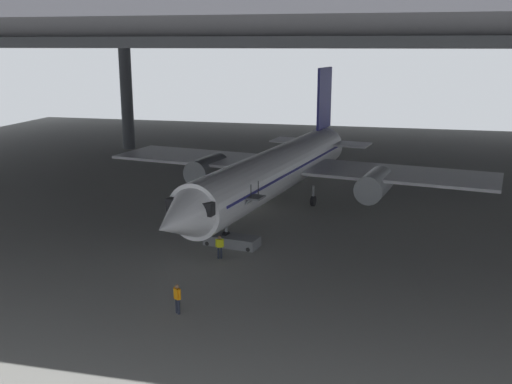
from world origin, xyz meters
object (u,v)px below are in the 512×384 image
crew_worker_near_nose (177,297)px  crew_worker_by_stairs (220,246)px  boarding_stairs (233,236)px  airplane_main (278,169)px

crew_worker_near_nose → crew_worker_by_stairs: crew_worker_near_nose is taller
crew_worker_near_nose → boarding_stairs: bearing=90.6°
boarding_stairs → crew_worker_near_nose: 10.95m
airplane_main → crew_worker_near_nose: (-1.05, -20.92, -2.51)m
airplane_main → crew_worker_by_stairs: airplane_main is taller
airplane_main → crew_worker_near_nose: 21.10m
airplane_main → crew_worker_near_nose: bearing=-92.9°
crew_worker_near_nose → airplane_main: bearing=87.1°
boarding_stairs → crew_worker_near_nose: bearing=-89.4°
crew_worker_by_stairs → boarding_stairs: bearing=87.4°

